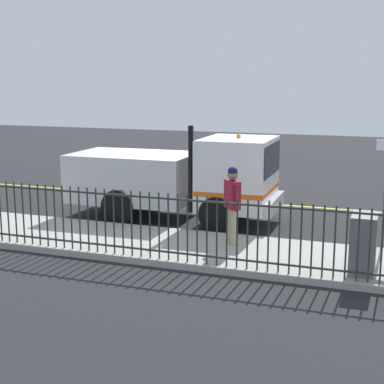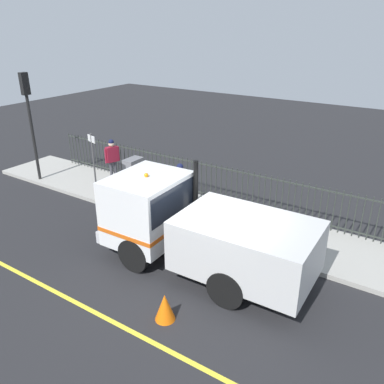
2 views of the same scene
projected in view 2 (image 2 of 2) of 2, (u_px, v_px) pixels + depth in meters
The scene contains 11 objects.
ground_plane at pixel (214, 279), 10.42m from camera, with size 52.84×52.84×0.00m, color #232326.
sidewalk_slab at pixel (260, 231), 12.68m from camera, with size 2.63×24.02×0.14m, color #A3A099.
lane_marking at pixel (151, 342), 8.38m from camera, with size 0.12×21.61×0.01m, color yellow.
work_truck at pixel (191, 224), 10.52m from camera, with size 2.35×5.91×2.74m.
worker_standing at pixel (180, 183), 13.32m from camera, with size 0.55×0.49×1.82m.
pedestrian_distant at pixel (112, 156), 16.14m from camera, with size 0.61×0.39×1.78m.
iron_fence at pixel (276, 197), 13.25m from camera, with size 0.04×20.45×1.44m.
traffic_light_near at pixel (28, 106), 15.52m from camera, with size 0.30×0.21×4.38m.
utility_cabinet at pixel (134, 173), 15.77m from camera, with size 0.80×0.49×1.17m, color slate.
traffic_cone at pixel (165, 307), 8.89m from camera, with size 0.47×0.47×0.67m, color orange.
street_sign at pixel (94, 159), 14.19m from camera, with size 0.18×0.49×2.54m.
Camera 2 is at (-7.56, -4.24, 6.26)m, focal length 36.76 mm.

